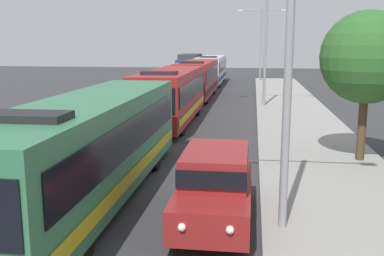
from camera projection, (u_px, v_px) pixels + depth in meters
name	position (u px, v px, depth m)	size (l,w,h in m)	color
bus_lead	(92.00, 145.00, 12.98)	(2.58, 12.30, 3.21)	#33724C
bus_second_in_line	(171.00, 94.00, 25.45)	(2.58, 10.68, 3.21)	maroon
bus_middle	(197.00, 78.00, 37.12)	(2.58, 11.27, 3.21)	maroon
bus_fourth_in_line	(212.00, 69.00, 49.59)	(2.58, 11.80, 3.21)	silver
white_suv	(215.00, 183.00, 11.57)	(1.86, 4.65, 1.90)	maroon
box_truck_oncoming	(189.00, 66.00, 55.55)	(2.35, 7.44, 3.15)	navy
streetlamp_near	(291.00, 16.00, 10.06)	(5.23, 0.28, 8.33)	gray
streetlamp_mid	(266.00, 33.00, 31.28)	(6.38, 0.28, 8.29)	gray
streetlamp_far	(261.00, 37.00, 52.51)	(5.56, 0.28, 8.38)	gray
roadside_tree	(367.00, 58.00, 16.58)	(3.47, 3.47, 5.65)	#4C3823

